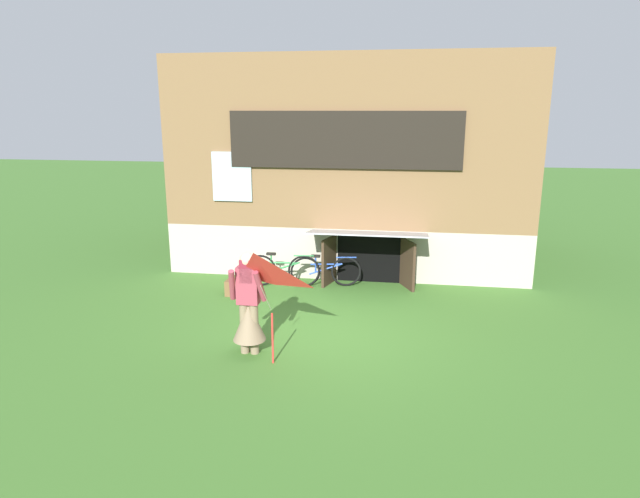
{
  "coord_description": "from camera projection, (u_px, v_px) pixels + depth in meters",
  "views": [
    {
      "loc": [
        1.36,
        -8.89,
        3.77
      ],
      "look_at": [
        -0.17,
        0.78,
        1.28
      ],
      "focal_mm": 30.92,
      "sensor_mm": 36.0,
      "label": 1
    }
  ],
  "objects": [
    {
      "name": "ground_plane",
      "position": [
        323.0,
        331.0,
        9.64
      ],
      "size": [
        60.0,
        60.0,
        0.0
      ],
      "primitive_type": "plane",
      "color": "#3D6B28"
    },
    {
      "name": "log_house",
      "position": [
        355.0,
        161.0,
        14.22
      ],
      "size": [
        8.24,
        5.95,
        4.94
      ],
      "color": "#ADA393",
      "rests_on": "ground_plane"
    },
    {
      "name": "person",
      "position": [
        249.0,
        312.0,
        8.61
      ],
      "size": [
        0.61,
        0.53,
        1.65
      ],
      "rotation": [
        0.0,
        0.0,
        0.07
      ],
      "color": "#7F6B51",
      "rests_on": "ground_plane"
    },
    {
      "name": "kite",
      "position": [
        254.0,
        282.0,
        7.9
      ],
      "size": [
        1.09,
        1.02,
        1.7
      ],
      "color": "red",
      "rests_on": "ground_plane"
    },
    {
      "name": "bicycle_blue",
      "position": [
        326.0,
        271.0,
        12.01
      ],
      "size": [
        1.53,
        0.3,
        0.71
      ],
      "rotation": [
        0.0,
        0.0,
        0.17
      ],
      "color": "black",
      "rests_on": "ground_plane"
    },
    {
      "name": "bicycle_green",
      "position": [
        282.0,
        270.0,
        12.01
      ],
      "size": [
        1.65,
        0.21,
        0.75
      ],
      "rotation": [
        0.0,
        0.0,
        0.1
      ],
      "color": "black",
      "rests_on": "ground_plane"
    },
    {
      "name": "wooden_crate",
      "position": [
        236.0,
        287.0,
        11.48
      ],
      "size": [
        0.38,
        0.32,
        0.32
      ],
      "primitive_type": "cube",
      "color": "brown",
      "rests_on": "ground_plane"
    }
  ]
}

